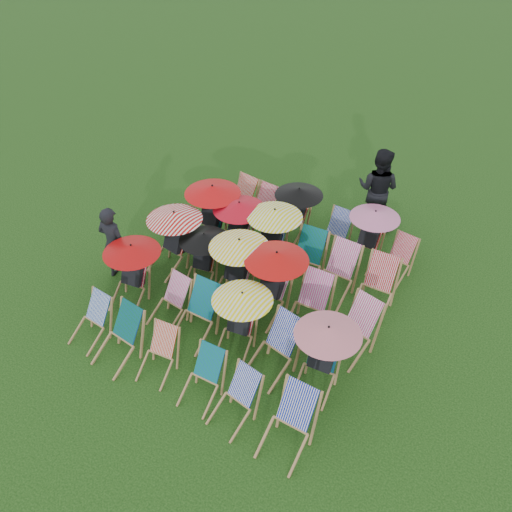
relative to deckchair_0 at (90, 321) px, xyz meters
The scene contains 33 objects.
ground 3.05m from the deckchair_0, 48.21° to the left, with size 100.00×100.00×0.00m, color black.
deckchair_0 is the anchor object (origin of this frame).
deckchair_1 0.75m from the deckchair_0, ahead, with size 0.71×0.94×0.97m.
deckchair_2 1.52m from the deckchair_0, ahead, with size 0.63×0.81×0.82m.
deckchair_3 2.46m from the deckchair_0, ahead, with size 0.60×0.82×0.86m.
deckchair_4 3.14m from the deckchair_0, ahead, with size 0.68×0.87×0.86m.
deckchair_5 4.08m from the deckchair_0, ahead, with size 0.66×0.92×0.99m.
deckchair_6 1.20m from the deckchair_0, 93.08° to the left, with size 1.08×1.17×1.28m.
deckchair_7 1.43m from the deckchair_0, 51.73° to the left, with size 0.65×0.85×0.87m.
deckchair_8 1.88m from the deckchair_0, 35.01° to the left, with size 0.67×0.93×1.00m.
deckchair_9 2.67m from the deckchair_0, 27.63° to the left, with size 1.05×1.14×1.25m.
deckchair_10 3.34m from the deckchair_0, 19.95° to the left, with size 0.82×1.02×1.01m.
deckchair_11 4.15m from the deckchair_0, 17.73° to the left, with size 1.09×1.16×1.29m.
deckchair_12 2.41m from the deckchair_0, 91.47° to the left, with size 1.12×1.19×1.33m.
deckchair_13 2.43m from the deckchair_0, 71.46° to the left, with size 0.99×1.08×1.18m.
deckchair_14 2.80m from the deckchair_0, 55.94° to the left, with size 1.14×1.20×1.36m.
deckchair_15 3.31m from the deckchair_0, 44.49° to the left, with size 1.18×1.23×1.40m.
deckchair_16 3.93m from the deckchair_0, 36.94° to the left, with size 0.72×0.97×1.02m.
deckchair_17 4.66m from the deckchair_0, 29.00° to the left, with size 0.83×1.03×0.99m.
deckchair_18 3.51m from the deckchair_0, 88.73° to the left, with size 1.19×1.25×1.41m.
deckchair_19 3.53m from the deckchair_0, 76.93° to the left, with size 1.09×1.17×1.30m.
deckchair_20 3.88m from the deckchair_0, 65.50° to the left, with size 1.13×1.22×1.34m.
deckchair_21 4.25m from the deckchair_0, 54.85° to the left, with size 0.74×0.99×1.03m.
deckchair_22 4.67m from the deckchair_0, 47.53° to the left, with size 0.70×0.96×1.02m.
deckchair_23 5.28m from the deckchair_0, 41.43° to the left, with size 0.71×0.96×1.00m.
deckchair_24 4.57m from the deckchair_0, 88.74° to the left, with size 0.74×0.96×0.96m.
deckchair_25 4.64m from the deckchair_0, 81.28° to the left, with size 0.66×0.89×0.92m.
deckchair_26 4.88m from the deckchair_0, 71.60° to the left, with size 1.04×1.09×1.24m.
deckchair_27 5.30m from the deckchair_0, 61.79° to the left, with size 0.60×0.82×0.87m.
deckchair_28 5.74m from the deckchair_0, 55.56° to the left, with size 1.03×1.07×1.22m.
deckchair_29 6.07m from the deckchair_0, 49.41° to the left, with size 0.64×0.82×0.83m.
person_left 1.77m from the deckchair_0, 117.74° to the left, with size 0.61×0.40×1.68m, color black.
person_rear 6.68m from the deckchair_0, 64.61° to the left, with size 0.94×0.73×1.94m, color black.
Camera 1 is at (4.34, -6.71, 7.67)m, focal length 40.00 mm.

